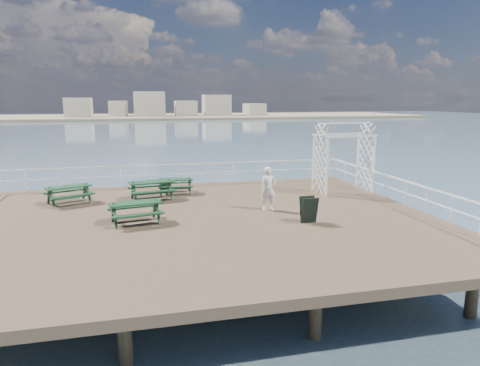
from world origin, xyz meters
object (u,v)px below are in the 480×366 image
picnic_table_d (135,208)px  picnic_table_a (69,191)px  person (268,189)px  picnic_table_c (175,183)px  picnic_table_b (152,186)px  trellis_arbor (343,161)px

picnic_table_d → picnic_table_a: bearing=116.9°
picnic_table_d → person: size_ratio=1.15×
picnic_table_a → picnic_table_c: size_ratio=1.32×
picnic_table_c → picnic_table_d: (-1.83, -4.69, 0.06)m
picnic_table_b → picnic_table_c: (1.13, 1.01, -0.09)m
picnic_table_c → picnic_table_d: picnic_table_d is taller
picnic_table_b → person: 5.45m
picnic_table_a → picnic_table_c: (4.62, 1.02, -0.05)m
picnic_table_a → picnic_table_c: picnic_table_a is taller
picnic_table_a → picnic_table_c: bearing=-12.1°
picnic_table_c → picnic_table_d: 5.03m
picnic_table_d → person: (5.22, 0.64, 0.32)m
picnic_table_a → person: size_ratio=1.26×
picnic_table_d → trellis_arbor: size_ratio=0.61×
picnic_table_a → picnic_table_d: size_ratio=1.09×
trellis_arbor → person: size_ratio=1.89×
trellis_arbor → person: trellis_arbor is taller
picnic_table_c → picnic_table_b: bearing=-135.4°
picnic_table_a → trellis_arbor: 12.61m
trellis_arbor → person: bearing=-154.0°
picnic_table_b → picnic_table_a: bearing=170.1°
picnic_table_a → trellis_arbor: size_ratio=0.67×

